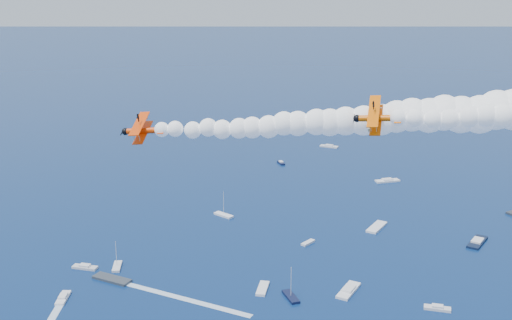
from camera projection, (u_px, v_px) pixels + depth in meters
The scene contains 4 objects.
biplane_lead at pixel (378, 118), 100.94m from camera, with size 7.42×8.32×5.01m, color #ED6005, non-canonical shape.
biplane_trail at pixel (144, 131), 109.99m from camera, with size 7.56×8.48×5.11m, color #F53E05, non-canonical shape.
smoke_trail_trail at pixel (355, 120), 105.58m from camera, with size 61.11×43.17×12.56m, color white, non-canonical shape.
spectator_boats at pixel (420, 281), 177.93m from camera, with size 221.56×177.92×0.70m.
Camera 1 is at (71.07, -49.63, 82.43)m, focal length 45.41 mm.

